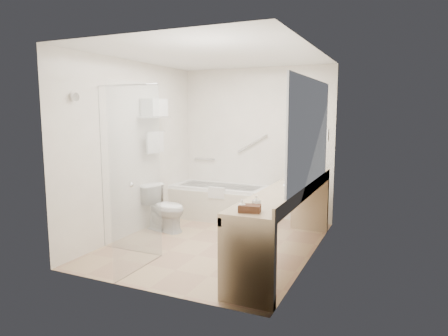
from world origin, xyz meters
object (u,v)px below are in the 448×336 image
at_px(vanity_counter, 286,207).
at_px(amenity_basket, 250,208).
at_px(bathtub, 220,202).
at_px(toilet, 165,208).
at_px(water_bottle_left, 297,178).

bearing_deg(vanity_counter, amenity_basket, -91.36).
bearing_deg(vanity_counter, bathtub, 137.65).
bearing_deg(vanity_counter, toilet, 168.88).
height_order(vanity_counter, water_bottle_left, water_bottle_left).
xyz_separation_m(bathtub, toilet, (-0.45, -1.00, 0.06)).
height_order(bathtub, toilet, toilet).
relative_size(vanity_counter, toilet, 3.89).
distance_m(bathtub, amenity_basket, 3.02).
xyz_separation_m(bathtub, water_bottle_left, (1.55, -1.00, 0.66)).
height_order(vanity_counter, amenity_basket, vanity_counter).
distance_m(bathtub, water_bottle_left, 1.96).
xyz_separation_m(toilet, amenity_basket, (1.95, -1.56, 0.54)).
xyz_separation_m(vanity_counter, amenity_basket, (-0.03, -1.17, 0.24)).
bearing_deg(water_bottle_left, amenity_basket, -92.11).
distance_m(vanity_counter, water_bottle_left, 0.49).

